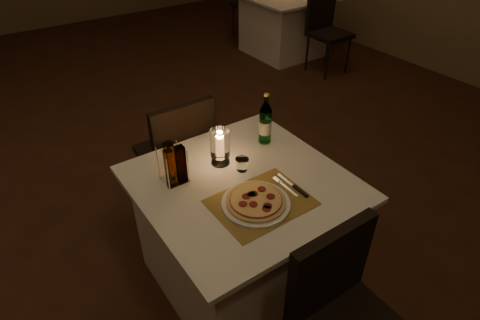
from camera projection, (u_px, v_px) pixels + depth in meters
floor at (151, 225)px, 2.80m from camera, size 8.00×10.00×0.02m
main_table at (242, 233)px, 2.21m from camera, size 1.00×1.00×0.74m
chair_near at (343, 308)px, 1.63m from camera, size 0.42×0.42×0.90m
chair_far at (179, 148)px, 2.59m from camera, size 0.42×0.42×0.90m
placemat at (261, 202)px, 1.87m from camera, size 0.45×0.34×0.00m
plate at (256, 203)px, 1.85m from camera, size 0.32×0.32×0.01m
pizza at (256, 201)px, 1.84m from camera, size 0.28×0.28×0.02m
fork at (284, 185)px, 1.97m from camera, size 0.02×0.18×0.00m
knife at (297, 189)px, 1.94m from camera, size 0.02×0.22×0.01m
tumbler at (242, 164)px, 2.06m from camera, size 0.07×0.07×0.07m
water_bottle at (265, 123)px, 2.23m from camera, size 0.07×0.07×0.30m
hurricane_candle at (220, 144)px, 2.06m from camera, size 0.10×0.10×0.20m
cruet_caddy at (174, 165)px, 1.95m from camera, size 0.12×0.12×0.21m
neighbor_table_right at (285, 25)px, 5.26m from camera, size 1.00×1.00×0.74m
neighbor_chair_ra at (326, 25)px, 4.68m from camera, size 0.42×0.42×0.90m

